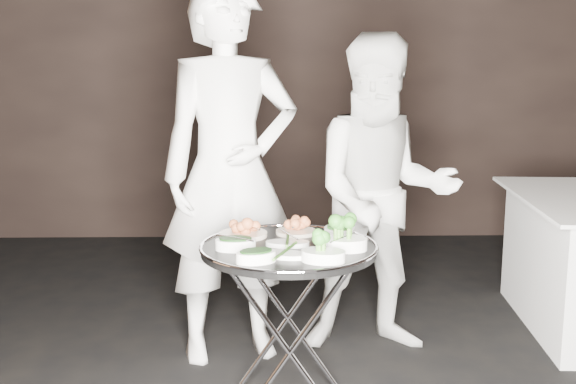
{
  "coord_description": "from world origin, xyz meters",
  "views": [
    {
      "loc": [
        -0.14,
        -2.45,
        1.54
      ],
      "look_at": [
        -0.08,
        0.6,
        0.95
      ],
      "focal_mm": 45.0,
      "sensor_mm": 36.0,
      "label": 1
    }
  ],
  "objects_px": {
    "serving_tray": "(289,248)",
    "waiter_right": "(383,196)",
    "tray_stand": "(289,323)",
    "waiter_left": "(230,173)"
  },
  "relations": [
    {
      "from": "serving_tray",
      "to": "waiter_right",
      "type": "bearing_deg",
      "value": 55.09
    },
    {
      "from": "tray_stand",
      "to": "waiter_right",
      "type": "relative_size",
      "value": 0.45
    },
    {
      "from": "tray_stand",
      "to": "serving_tray",
      "type": "xyz_separation_m",
      "value": [
        -0.0,
        0.0,
        0.33
      ]
    },
    {
      "from": "tray_stand",
      "to": "waiter_right",
      "type": "distance_m",
      "value": 0.96
    },
    {
      "from": "tray_stand",
      "to": "waiter_right",
      "type": "bearing_deg",
      "value": 55.09
    },
    {
      "from": "tray_stand",
      "to": "waiter_left",
      "type": "xyz_separation_m",
      "value": [
        -0.28,
        0.65,
        0.54
      ]
    },
    {
      "from": "tray_stand",
      "to": "serving_tray",
      "type": "relative_size",
      "value": 0.98
    },
    {
      "from": "serving_tray",
      "to": "waiter_right",
      "type": "distance_m",
      "value": 0.87
    },
    {
      "from": "serving_tray",
      "to": "waiter_left",
      "type": "height_order",
      "value": "waiter_left"
    },
    {
      "from": "waiter_left",
      "to": "waiter_right",
      "type": "xyz_separation_m",
      "value": [
        0.77,
        0.06,
        -0.13
      ]
    }
  ]
}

